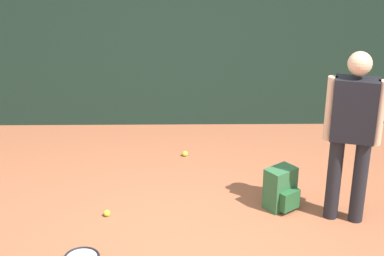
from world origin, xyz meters
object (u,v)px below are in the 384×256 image
object	(u,v)px
tennis_player	(353,128)
tennis_ball_near_player	(185,154)
backpack	(281,189)
tennis_ball_by_fence	(107,213)

from	to	relation	value
tennis_player	tennis_ball_near_player	xyz separation A→B (m)	(-1.56, 1.46, -0.93)
backpack	tennis_ball_by_fence	xyz separation A→B (m)	(-1.76, -0.15, -0.18)
tennis_ball_near_player	tennis_ball_by_fence	size ratio (longest dim) A/B	1.00
tennis_player	backpack	bearing A→B (deg)	176.44
backpack	tennis_ball_near_player	bearing A→B (deg)	90.34
tennis_player	tennis_ball_by_fence	xyz separation A→B (m)	(-2.34, 0.07, -0.93)
tennis_ball_near_player	tennis_ball_by_fence	xyz separation A→B (m)	(-0.78, -1.40, 0.00)
backpack	tennis_ball_near_player	distance (m)	1.59
tennis_player	tennis_ball_near_player	bearing A→B (deg)	153.19
tennis_player	tennis_ball_near_player	distance (m)	2.34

